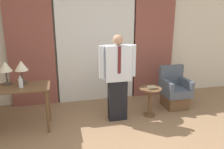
% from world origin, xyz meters
% --- Properties ---
extents(wall_back, '(10.00, 0.06, 2.70)m').
position_xyz_m(wall_back, '(0.00, 2.80, 1.35)').
color(wall_back, silver).
rests_on(wall_back, ground_plane).
extents(curtain_sheer_center, '(1.73, 0.06, 2.58)m').
position_xyz_m(curtain_sheer_center, '(0.00, 2.67, 1.29)').
color(curtain_sheer_center, white).
rests_on(curtain_sheer_center, ground_plane).
extents(curtain_drape_left, '(0.96, 0.06, 2.58)m').
position_xyz_m(curtain_drape_left, '(-1.38, 2.67, 1.29)').
color(curtain_drape_left, brown).
rests_on(curtain_drape_left, ground_plane).
extents(curtain_drape_right, '(0.96, 0.06, 2.58)m').
position_xyz_m(curtain_drape_right, '(1.38, 2.67, 1.29)').
color(curtain_drape_right, brown).
rests_on(curtain_drape_right, ground_plane).
extents(desk, '(1.15, 0.55, 0.79)m').
position_xyz_m(desk, '(-1.58, 1.58, 0.66)').
color(desk, brown).
rests_on(desk, ground_plane).
extents(table_lamp_left, '(0.22, 0.22, 0.41)m').
position_xyz_m(table_lamp_left, '(-1.71, 1.72, 1.09)').
color(table_lamp_left, '#4C4238').
rests_on(table_lamp_left, desk).
extents(table_lamp_right, '(0.22, 0.22, 0.41)m').
position_xyz_m(table_lamp_right, '(-1.45, 1.72, 1.09)').
color(table_lamp_right, '#4C4238').
rests_on(table_lamp_right, desk).
extents(bottle_near_edge, '(0.07, 0.07, 0.19)m').
position_xyz_m(bottle_near_edge, '(-1.46, 1.52, 0.87)').
color(bottle_near_edge, silver).
rests_on(bottle_near_edge, desk).
extents(person, '(0.69, 0.23, 1.62)m').
position_xyz_m(person, '(0.20, 1.57, 0.87)').
color(person, black).
rests_on(person, ground_plane).
extents(armchair, '(0.54, 0.56, 0.88)m').
position_xyz_m(armchair, '(1.55, 1.85, 0.34)').
color(armchair, brown).
rests_on(armchair, ground_plane).
extents(side_table, '(0.43, 0.43, 0.58)m').
position_xyz_m(side_table, '(0.86, 1.56, 0.39)').
color(side_table, brown).
rests_on(side_table, ground_plane).
extents(book, '(0.18, 0.21, 0.03)m').
position_xyz_m(book, '(0.89, 1.56, 0.59)').
color(book, brown).
rests_on(book, side_table).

